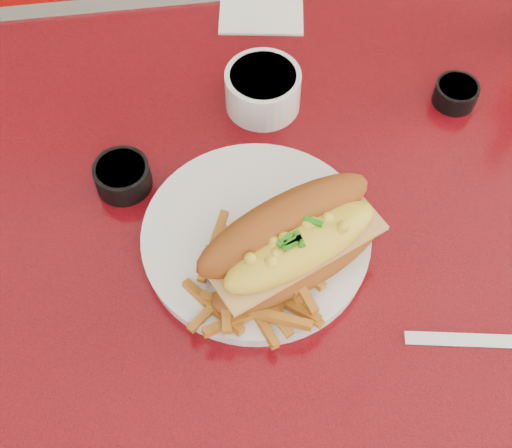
{
  "coord_description": "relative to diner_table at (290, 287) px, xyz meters",
  "views": [
    {
      "loc": [
        -0.11,
        -0.43,
        1.46
      ],
      "look_at": [
        -0.05,
        -0.02,
        0.81
      ],
      "focal_mm": 50.0,
      "sensor_mm": 36.0,
      "label": 1
    }
  ],
  "objects": [
    {
      "name": "fries_pile",
      "position": [
        -0.06,
        -0.08,
        0.2
      ],
      "size": [
        0.13,
        0.12,
        0.04
      ],
      "primitive_type": null,
      "rotation": [
        0.0,
        0.0,
        -0.11
      ],
      "color": "orange",
      "rests_on": "dinner_plate"
    },
    {
      "name": "booth_bench_far",
      "position": [
        0.0,
        0.81,
        -0.32
      ],
      "size": [
        1.2,
        0.51,
        0.9
      ],
      "color": "#9F0C0A",
      "rests_on": "ground"
    },
    {
      "name": "dinner_plate",
      "position": [
        -0.05,
        -0.02,
        0.17
      ],
      "size": [
        0.34,
        0.34,
        0.02
      ],
      "rotation": [
        0.0,
        0.0,
        0.41
      ],
      "color": "silver",
      "rests_on": "diner_table"
    },
    {
      "name": "sauce_cup_left",
      "position": [
        -0.19,
        0.08,
        0.18
      ],
      "size": [
        0.07,
        0.07,
        0.03
      ],
      "rotation": [
        0.0,
        0.0,
        0.13
      ],
      "color": "black",
      "rests_on": "diner_table"
    },
    {
      "name": "sauce_cup_right",
      "position": [
        0.23,
        0.16,
        0.18
      ],
      "size": [
        0.07,
        0.07,
        0.03
      ],
      "rotation": [
        0.0,
        0.0,
        0.31
      ],
      "color": "black",
      "rests_on": "diner_table"
    },
    {
      "name": "diner_table",
      "position": [
        0.0,
        0.0,
        0.0
      ],
      "size": [
        1.23,
        0.83,
        0.77
      ],
      "color": "red",
      "rests_on": "ground"
    },
    {
      "name": "fork",
      "position": [
        -0.01,
        -0.05,
        0.18
      ],
      "size": [
        0.07,
        0.13,
        0.0
      ],
      "rotation": [
        0.0,
        0.0,
        2.02
      ],
      "color": "silver",
      "rests_on": "dinner_plate"
    },
    {
      "name": "mac_hoagie",
      "position": [
        -0.02,
        -0.06,
        0.22
      ],
      "size": [
        0.23,
        0.18,
        0.09
      ],
      "rotation": [
        0.0,
        0.0,
        0.43
      ],
      "color": "#904717",
      "rests_on": "dinner_plate"
    },
    {
      "name": "ground",
      "position": [
        0.0,
        0.0,
        -0.61
      ],
      "size": [
        8.0,
        8.0,
        0.0
      ],
      "primitive_type": "plane",
      "color": "beige",
      "rests_on": "ground"
    },
    {
      "name": "gravy_ramekin",
      "position": [
        -0.01,
        0.18,
        0.19
      ],
      "size": [
        0.1,
        0.1,
        0.05
      ],
      "rotation": [
        0.0,
        0.0,
        -0.05
      ],
      "color": "silver",
      "rests_on": "diner_table"
    },
    {
      "name": "paper_napkin",
      "position": [
        0.01,
        0.37,
        0.16
      ],
      "size": [
        0.13,
        0.13,
        0.0
      ],
      "primitive_type": "cube",
      "rotation": [
        0.0,
        0.0,
        -0.16
      ],
      "color": "white",
      "rests_on": "diner_table"
    }
  ]
}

